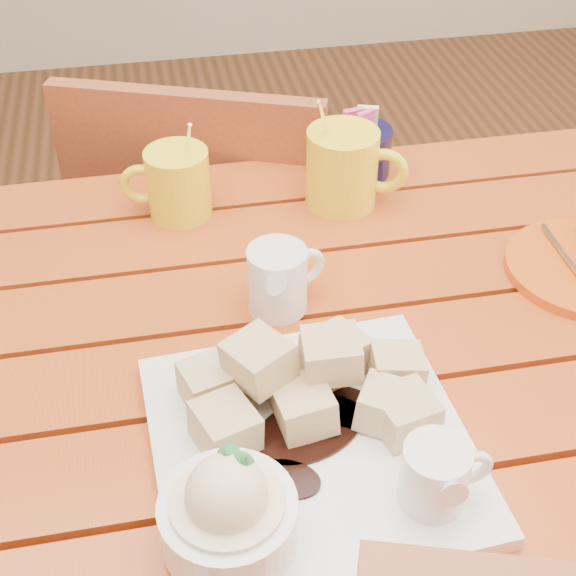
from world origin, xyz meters
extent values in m
cube|color=#A23014|center=(0.00, -0.23, 0.73)|extent=(1.20, 0.11, 0.03)
cube|color=#A23014|center=(0.00, -0.11, 0.73)|extent=(1.20, 0.11, 0.03)
cube|color=#A23014|center=(0.00, 0.00, 0.73)|extent=(1.20, 0.11, 0.03)
cube|color=#A23014|center=(0.00, 0.11, 0.73)|extent=(1.20, 0.11, 0.03)
cube|color=#A23014|center=(0.00, 0.23, 0.73)|extent=(1.20, 0.11, 0.03)
cube|color=#A23014|center=(0.00, 0.34, 0.73)|extent=(1.20, 0.11, 0.03)
cube|color=#A23014|center=(0.00, 0.36, 0.68)|extent=(1.12, 0.04, 0.08)
cylinder|color=#A23014|center=(0.55, 0.35, 0.36)|extent=(0.06, 0.06, 0.72)
cube|color=white|center=(0.04, -0.12, 0.76)|extent=(0.30, 0.30, 0.02)
cube|color=#BA8838|center=(0.13, -0.07, 0.79)|extent=(0.06, 0.06, 0.04)
cube|color=#BA8838|center=(0.12, -0.13, 0.79)|extent=(0.06, 0.06, 0.04)
cube|color=#BA8838|center=(0.08, -0.04, 0.79)|extent=(0.07, 0.07, 0.04)
cube|color=#BA8838|center=(0.04, -0.10, 0.79)|extent=(0.06, 0.06, 0.04)
cube|color=#BA8838|center=(-0.04, -0.11, 0.79)|extent=(0.06, 0.06, 0.04)
cube|color=#BA8838|center=(0.00, -0.07, 0.82)|extent=(0.07, 0.07, 0.04)
cube|color=#BA8838|center=(0.11, -0.12, 0.79)|extent=(0.07, 0.07, 0.04)
cube|color=#BA8838|center=(-0.04, -0.06, 0.79)|extent=(0.06, 0.06, 0.04)
cube|color=#BA8838|center=(0.01, -0.04, 0.79)|extent=(0.07, 0.07, 0.04)
cube|color=#BA8838|center=(0.07, -0.07, 0.82)|extent=(0.05, 0.05, 0.04)
cylinder|color=white|center=(-0.05, -0.21, 0.79)|extent=(0.11, 0.11, 0.04)
cylinder|color=beige|center=(-0.05, -0.21, 0.80)|extent=(0.09, 0.09, 0.03)
sphere|color=beige|center=(-0.05, -0.21, 0.82)|extent=(0.06, 0.06, 0.06)
cone|color=#297F3C|center=(-0.03, -0.20, 0.85)|extent=(0.04, 0.04, 0.03)
cone|color=#297F3C|center=(-0.04, -0.19, 0.85)|extent=(0.03, 0.03, 0.03)
cylinder|color=white|center=(0.12, -0.20, 0.80)|extent=(0.06, 0.06, 0.06)
cylinder|color=black|center=(0.12, -0.20, 0.82)|extent=(0.04, 0.04, 0.01)
cone|color=white|center=(0.12, -0.23, 0.82)|extent=(0.02, 0.02, 0.03)
torus|color=white|center=(0.16, -0.20, 0.80)|extent=(0.04, 0.01, 0.04)
cylinder|color=yellow|center=(-0.04, 0.28, 0.79)|extent=(0.08, 0.08, 0.09)
cylinder|color=black|center=(-0.04, 0.28, 0.83)|extent=(0.07, 0.07, 0.01)
torus|color=yellow|center=(-0.09, 0.29, 0.79)|extent=(0.06, 0.02, 0.05)
cylinder|color=silver|center=(-0.03, 0.29, 0.83)|extent=(0.02, 0.05, 0.12)
cylinder|color=yellow|center=(0.16, 0.27, 0.80)|extent=(0.09, 0.09, 0.10)
cylinder|color=black|center=(0.16, 0.27, 0.84)|extent=(0.08, 0.08, 0.01)
torus|color=yellow|center=(0.21, 0.25, 0.80)|extent=(0.06, 0.03, 0.06)
cylinder|color=silver|center=(0.15, 0.28, 0.84)|extent=(0.05, 0.05, 0.13)
cylinder|color=white|center=(0.05, 0.08, 0.79)|extent=(0.06, 0.06, 0.08)
cylinder|color=white|center=(0.05, 0.08, 0.82)|extent=(0.05, 0.05, 0.01)
cone|color=white|center=(0.05, 0.05, 0.81)|extent=(0.03, 0.03, 0.03)
torus|color=white|center=(0.08, 0.08, 0.79)|extent=(0.05, 0.03, 0.04)
cylinder|color=black|center=(0.20, 0.34, 0.78)|extent=(0.09, 0.09, 0.06)
cube|color=#F24184|center=(0.19, 0.34, 0.83)|extent=(0.03, 0.02, 0.04)
cube|color=white|center=(0.22, 0.34, 0.83)|extent=(0.03, 0.02, 0.04)
cube|color=#F24184|center=(0.21, 0.33, 0.83)|extent=(0.03, 0.02, 0.04)
cylinder|color=silver|center=(0.39, 0.08, 0.77)|extent=(0.01, 0.13, 0.01)
cube|color=brown|center=(0.05, 0.61, 0.41)|extent=(0.51, 0.51, 0.03)
cylinder|color=brown|center=(0.27, 0.71, 0.20)|extent=(0.03, 0.03, 0.40)
cylinder|color=brown|center=(-0.05, 0.83, 0.20)|extent=(0.03, 0.03, 0.40)
cylinder|color=brown|center=(0.14, 0.39, 0.20)|extent=(0.03, 0.03, 0.40)
cylinder|color=brown|center=(-0.17, 0.51, 0.20)|extent=(0.03, 0.03, 0.40)
cube|color=brown|center=(-0.02, 0.44, 0.63)|extent=(0.38, 0.17, 0.42)
camera|label=1|loc=(-0.07, -0.58, 1.33)|focal=50.00mm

